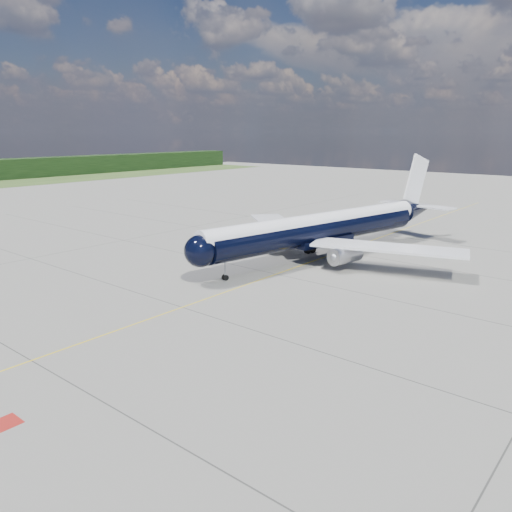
% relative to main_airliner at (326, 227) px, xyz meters
% --- Properties ---
extents(ground, '(320.00, 320.00, 0.00)m').
position_rel_main_airliner_xyz_m(ground, '(-0.17, -5.75, -4.12)').
color(ground, gray).
rests_on(ground, ground).
extents(taxiway_centerline, '(0.16, 160.00, 0.01)m').
position_rel_main_airliner_xyz_m(taxiway_centerline, '(-0.17, -10.75, -4.12)').
color(taxiway_centerline, yellow).
rests_on(taxiway_centerline, ground).
extents(red_marking, '(1.60, 1.60, 0.01)m').
position_rel_main_airliner_xyz_m(red_marking, '(6.63, -45.75, -4.12)').
color(red_marking, maroon).
rests_on(red_marking, ground).
extents(main_airliner, '(37.09, 45.68, 13.27)m').
position_rel_main_airliner_xyz_m(main_airliner, '(0.00, 0.00, 0.00)').
color(main_airliner, black).
rests_on(main_airliner, ground).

